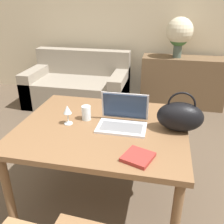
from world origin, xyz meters
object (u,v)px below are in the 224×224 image
(laptop, at_px, (123,117))
(handbag, at_px, (180,116))
(wine_glass, at_px, (67,111))
(drinking_glass, at_px, (86,113))
(flower_vase, at_px, (179,33))
(couch, at_px, (78,86))

(laptop, height_order, handbag, handbag)
(wine_glass, bearing_deg, laptop, 9.60)
(laptop, bearing_deg, drinking_glass, 174.09)
(wine_glass, height_order, flower_vase, flower_vase)
(couch, bearing_deg, handbag, -53.33)
(laptop, relative_size, handbag, 1.10)
(couch, xyz_separation_m, laptop, (1.06, -1.98, 0.51))
(laptop, xyz_separation_m, handbag, (0.41, 0.01, 0.05))
(handbag, bearing_deg, couch, 126.67)
(laptop, bearing_deg, handbag, 0.75)
(drinking_glass, bearing_deg, laptop, -5.91)
(couch, relative_size, flower_vase, 2.72)
(laptop, xyz_separation_m, drinking_glass, (-0.30, 0.03, -0.01))
(wine_glass, bearing_deg, drinking_glass, 41.45)
(drinking_glass, bearing_deg, handbag, -2.06)
(laptop, height_order, flower_vase, flower_vase)
(laptop, distance_m, drinking_glass, 0.30)
(couch, bearing_deg, drinking_glass, -68.55)
(wine_glass, height_order, handbag, handbag)
(couch, xyz_separation_m, handbag, (1.47, -1.98, 0.56))
(drinking_glass, height_order, handbag, handbag)
(couch, height_order, handbag, handbag)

